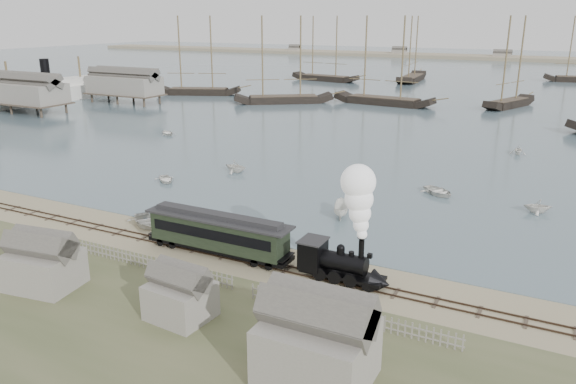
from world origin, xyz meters
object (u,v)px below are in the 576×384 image
at_px(locomotive, 353,233).
at_px(steamship, 46,80).
at_px(passenger_coach, 218,232).
at_px(beached_dinghy, 146,221).

xyz_separation_m(locomotive, steamship, (-99.50, 57.26, 0.92)).
relative_size(passenger_coach, steamship, 0.29).
height_order(locomotive, passenger_coach, locomotive).
relative_size(beached_dinghy, steamship, 0.10).
height_order(locomotive, steamship, steamship).
distance_m(passenger_coach, beached_dinghy, 10.94).
height_order(beached_dinghy, steamship, steamship).
bearing_deg(passenger_coach, locomotive, 0.00).
bearing_deg(locomotive, passenger_coach, 180.00).
relative_size(locomotive, passenger_coach, 0.67).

